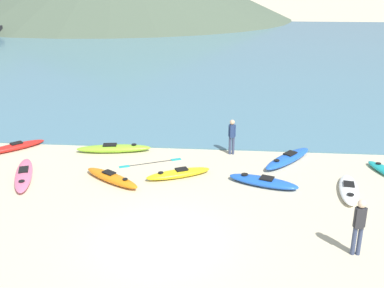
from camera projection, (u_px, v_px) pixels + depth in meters
The scene contains 14 objects.
ground_plane at pixel (160, 240), 13.87m from camera, with size 400.00×400.00×0.00m, color beige.
bay_water at pixel (215, 46), 54.02m from camera, with size 160.00×70.00×0.06m, color teal.
kayak_on_sand_0 at pixel (288, 158), 19.71m from camera, with size 2.59×3.06×0.39m.
kayak_on_sand_1 at pixel (178, 173), 18.23m from camera, with size 2.72×1.75×0.35m.
kayak_on_sand_2 at pixel (349, 189), 16.91m from camera, with size 1.15×2.79×0.31m.
kayak_on_sand_3 at pixel (112, 178), 17.79m from camera, with size 2.71×2.11×0.39m.
kayak_on_sand_4 at pixel (24, 175), 18.17m from camera, with size 1.85×3.49×0.32m.
kayak_on_sand_5 at pixel (14, 147), 21.10m from camera, with size 2.49×2.52×0.35m.
kayak_on_sand_7 at pixel (114, 148), 20.87m from camera, with size 3.49×1.17×0.39m.
kayak_on_sand_8 at pixel (263, 181), 17.50m from camera, with size 2.88×1.67×0.36m.
person_near_foreground at pixel (359, 224), 12.79m from camera, with size 0.36×0.24×1.77m.
person_near_waterline at pixel (232, 135), 20.35m from camera, with size 0.33×0.25×1.65m.
moored_boat_0 at pixel (52, 30), 67.36m from camera, with size 3.51×2.98×0.83m.
loose_paddle at pixel (151, 163), 19.63m from camera, with size 2.59×1.35×0.03m.
Camera 1 is at (2.03, -11.87, 7.56)m, focal length 42.00 mm.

